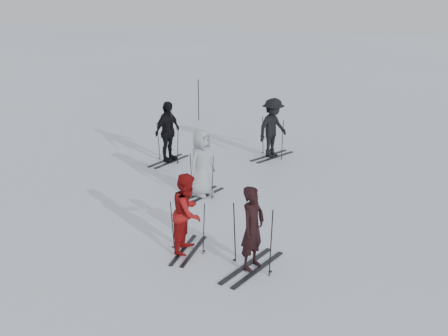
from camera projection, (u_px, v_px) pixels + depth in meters
name	position (u px, v px, depth m)	size (l,w,h in m)	color
ground	(208.00, 220.00, 13.36)	(120.00, 120.00, 0.00)	silver
skier_near_dark	(253.00, 229.00, 10.80)	(0.61, 0.40, 1.67)	black
skier_red	(188.00, 214.00, 11.52)	(0.82, 0.64, 1.68)	maroon
skier_grey	(202.00, 164.00, 14.67)	(0.87, 0.57, 1.78)	#A2A6AB
skier_uphill_left	(168.00, 132.00, 17.59)	(1.12, 0.47, 1.91)	black
skier_uphill_far	(273.00, 128.00, 18.08)	(1.23, 0.71, 1.91)	black
skis_near_dark	(252.00, 237.00, 10.85)	(0.99, 1.86, 1.36)	black
skis_red	(188.00, 226.00, 11.61)	(0.82, 1.54, 1.13)	black
skis_grey	(202.00, 175.00, 14.76)	(0.84, 1.59, 1.16)	black
skis_uphill_left	(168.00, 142.00, 17.68)	(0.92, 1.73, 1.26)	black
skis_uphill_far	(272.00, 137.00, 18.17)	(0.97, 1.84, 1.34)	black
piste_marker	(199.00, 100.00, 23.17)	(0.04, 0.04, 1.71)	black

